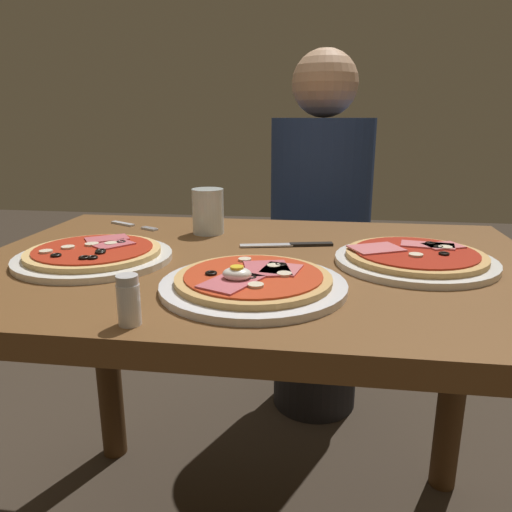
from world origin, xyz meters
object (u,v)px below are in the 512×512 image
object	(u,v)px
pizza_across_left	(415,258)
pizza_foreground	(253,282)
fork	(130,225)
knife	(293,245)
pizza_across_right	(94,255)
salt_shaker	(129,300)
dining_table	(256,320)
water_glass_near	(208,214)
diner_person	(319,250)

from	to	relation	value
pizza_across_left	pizza_foreground	bearing A→B (deg)	-147.10
fork	knife	xyz separation A→B (m)	(0.41, -0.14, 0.00)
pizza_foreground	knife	distance (m)	0.28
knife	pizza_across_right	bearing A→B (deg)	-156.14
pizza_across_left	fork	world-z (taller)	pizza_across_left
fork	salt_shaker	bearing A→B (deg)	-68.03
fork	dining_table	bearing A→B (deg)	-35.08
water_glass_near	knife	size ratio (longest dim) A/B	0.53
fork	pizza_foreground	bearing A→B (deg)	-48.43
pizza_across_right	diner_person	xyz separation A→B (m)	(0.41, 0.73, -0.17)
pizza_across_right	knife	world-z (taller)	pizza_across_right
fork	salt_shaker	world-z (taller)	salt_shaker
dining_table	salt_shaker	distance (m)	0.38
water_glass_near	salt_shaker	size ratio (longest dim) A/B	1.54
pizza_across_left	pizza_across_right	world-z (taller)	same
diner_person	pizza_foreground	bearing A→B (deg)	83.72
fork	knife	world-z (taller)	knife
pizza_across_right	fork	size ratio (longest dim) A/B	1.98
dining_table	pizza_foreground	xyz separation A→B (m)	(0.02, -0.17, 0.14)
dining_table	water_glass_near	distance (m)	0.30
dining_table	pizza_foreground	size ratio (longest dim) A/B	3.67
water_glass_near	diner_person	xyz separation A→B (m)	(0.25, 0.48, -0.20)
diner_person	dining_table	bearing A→B (deg)	80.54
pizza_foreground	pizza_across_left	size ratio (longest dim) A/B	1.01
pizza_across_left	diner_person	bearing A→B (deg)	105.03
diner_person	fork	bearing A→B (deg)	43.01
water_glass_near	knife	world-z (taller)	water_glass_near
pizza_across_left	fork	xyz separation A→B (m)	(-0.64, 0.24, -0.01)
pizza_across_right	dining_table	bearing A→B (deg)	10.26
diner_person	pizza_across_right	bearing A→B (deg)	60.60
fork	water_glass_near	bearing A→B (deg)	-12.93
pizza_across_right	diner_person	world-z (taller)	diner_person
knife	diner_person	distance (m)	0.60
diner_person	pizza_across_left	bearing A→B (deg)	105.03
diner_person	water_glass_near	bearing A→B (deg)	62.24
pizza_across_right	knife	size ratio (longest dim) A/B	1.49
pizza_across_left	fork	size ratio (longest dim) A/B	1.98
knife	water_glass_near	bearing A→B (deg)	155.83
pizza_across_right	water_glass_near	xyz separation A→B (m)	(0.16, 0.25, 0.03)
water_glass_near	pizza_across_right	bearing A→B (deg)	-122.39
water_glass_near	knife	xyz separation A→B (m)	(0.20, -0.09, -0.04)
pizza_across_right	fork	xyz separation A→B (m)	(-0.05, 0.30, -0.01)
knife	salt_shaker	xyz separation A→B (m)	(-0.18, -0.43, 0.03)
dining_table	pizza_foreground	distance (m)	0.22
pizza_across_left	salt_shaker	bearing A→B (deg)	-141.21
pizza_foreground	pizza_across_right	bearing A→B (deg)	159.91
salt_shaker	knife	bearing A→B (deg)	67.04
salt_shaker	water_glass_near	bearing A→B (deg)	92.21
salt_shaker	diner_person	bearing A→B (deg)	76.95
pizza_across_right	diner_person	size ratio (longest dim) A/B	0.25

